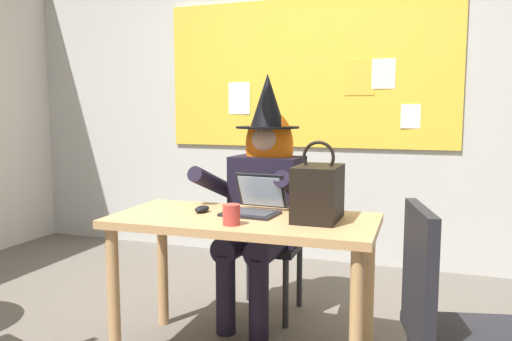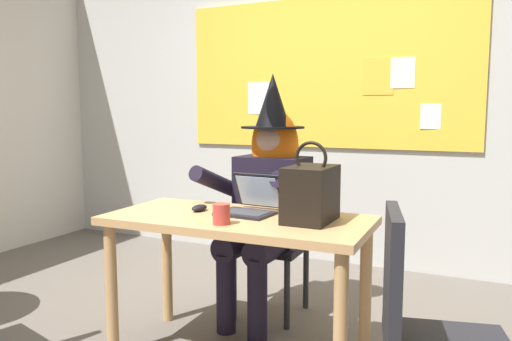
# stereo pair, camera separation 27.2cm
# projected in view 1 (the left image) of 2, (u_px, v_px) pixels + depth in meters

# --- Properties ---
(wall_back_bulletin) EXTENTS (5.37, 2.02, 2.73)m
(wall_back_bulletin) POSITION_uv_depth(u_px,v_px,m) (307.00, 95.00, 4.15)
(wall_back_bulletin) COLOR #B2B2AD
(wall_back_bulletin) RESTS_ON ground
(desk_main) EXTENTS (1.31, 0.65, 0.73)m
(desk_main) POSITION_uv_depth(u_px,v_px,m) (243.00, 238.00, 2.48)
(desk_main) COLOR tan
(desk_main) RESTS_ON ground
(chair_at_desk) EXTENTS (0.43, 0.43, 0.90)m
(chair_at_desk) POSITION_uv_depth(u_px,v_px,m) (270.00, 230.00, 3.14)
(chair_at_desk) COLOR black
(chair_at_desk) RESTS_ON ground
(person_costumed) EXTENTS (0.61, 0.67, 1.47)m
(person_costumed) POSITION_uv_depth(u_px,v_px,m) (264.00, 187.00, 2.99)
(person_costumed) COLOR black
(person_costumed) RESTS_ON ground
(laptop) EXTENTS (0.29, 0.30, 0.20)m
(laptop) POSITION_uv_depth(u_px,v_px,m) (255.00, 204.00, 2.55)
(laptop) COLOR black
(laptop) RESTS_ON desk_main
(computer_mouse) EXTENTS (0.07, 0.11, 0.03)m
(computer_mouse) POSITION_uv_depth(u_px,v_px,m) (202.00, 209.00, 2.57)
(computer_mouse) COLOR black
(computer_mouse) RESTS_ON desk_main
(handbag) EXTENTS (0.20, 0.30, 0.38)m
(handbag) POSITION_uv_depth(u_px,v_px,m) (318.00, 192.00, 2.38)
(handbag) COLOR black
(handbag) RESTS_ON desk_main
(coffee_mug) EXTENTS (0.08, 0.08, 0.09)m
(coffee_mug) POSITION_uv_depth(u_px,v_px,m) (231.00, 215.00, 2.28)
(coffee_mug) COLOR #B23833
(coffee_mug) RESTS_ON desk_main
(chair_extra_corner) EXTENTS (0.51, 0.51, 0.92)m
(chair_extra_corner) POSITION_uv_depth(u_px,v_px,m) (449.00, 321.00, 1.75)
(chair_extra_corner) COLOR black
(chair_extra_corner) RESTS_ON ground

